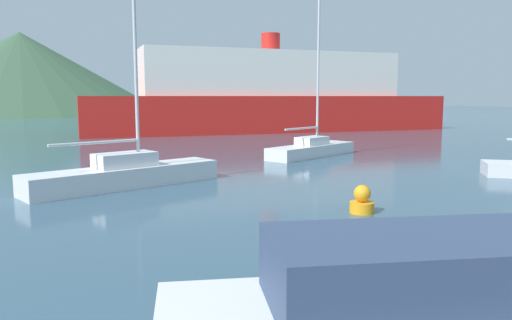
% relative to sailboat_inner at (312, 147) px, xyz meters
% --- Properties ---
extents(sailboat_inner, '(6.08, 3.74, 9.38)m').
position_rel_sailboat_inner_xyz_m(sailboat_inner, '(0.00, 0.00, 0.00)').
color(sailboat_inner, silver).
rests_on(sailboat_inner, ground_plane).
extents(sailboat_outer, '(6.97, 3.46, 7.72)m').
position_rel_sailboat_inner_xyz_m(sailboat_outer, '(-10.40, -4.90, 0.01)').
color(sailboat_outer, silver).
rests_on(sailboat_outer, ground_plane).
extents(ferry_distant, '(32.98, 9.25, 8.60)m').
position_rel_sailboat_inner_xyz_m(ferry_distant, '(6.51, 18.04, 2.60)').
color(ferry_distant, red).
rests_on(ferry_distant, ground_plane).
extents(buoy_marker, '(0.66, 0.66, 0.76)m').
position_rel_sailboat_inner_xyz_m(buoy_marker, '(-5.36, -11.47, -0.16)').
color(buoy_marker, orange).
rests_on(buoy_marker, ground_plane).
extents(hill_central, '(51.68, 51.68, 14.63)m').
position_rel_sailboat_inner_xyz_m(hill_central, '(-13.79, 79.44, 6.85)').
color(hill_central, '#38563D').
rests_on(hill_central, ground_plane).
extents(hill_east, '(31.25, 31.25, 12.00)m').
position_rel_sailboat_inner_xyz_m(hill_east, '(20.16, 76.72, 5.53)').
color(hill_east, '#3D6038').
rests_on(hill_east, ground_plane).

